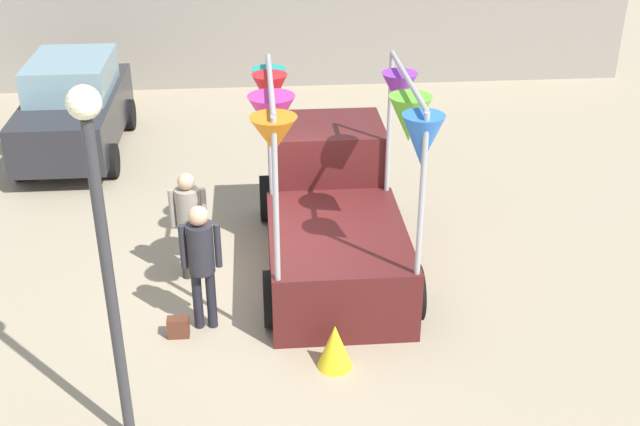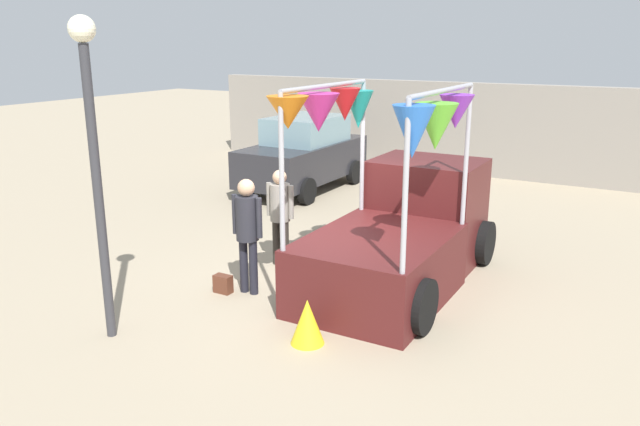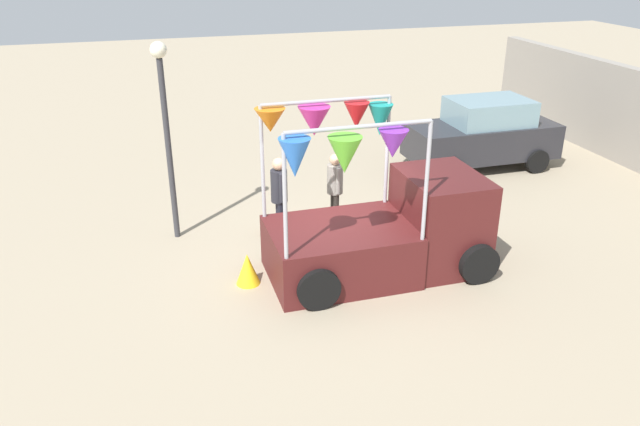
# 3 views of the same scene
# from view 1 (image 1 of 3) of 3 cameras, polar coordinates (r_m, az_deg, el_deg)

# --- Properties ---
(ground_plane) EXTENTS (60.00, 60.00, 0.00)m
(ground_plane) POSITION_cam_1_polar(r_m,az_deg,el_deg) (11.59, -3.34, -5.50)
(ground_plane) COLOR gray
(vendor_truck) EXTENTS (2.46, 4.13, 3.16)m
(vendor_truck) POSITION_cam_1_polar(r_m,az_deg,el_deg) (11.94, 0.77, 0.73)
(vendor_truck) COLOR #4C1919
(vendor_truck) RESTS_ON ground
(parked_car) EXTENTS (1.88, 4.00, 1.88)m
(parked_car) POSITION_cam_1_polar(r_m,az_deg,el_deg) (16.54, -17.07, 7.23)
(parked_car) COLOR #26262B
(parked_car) RESTS_ON ground
(person_customer) EXTENTS (0.53, 0.34, 1.79)m
(person_customer) POSITION_cam_1_polar(r_m,az_deg,el_deg) (10.36, -8.45, -3.01)
(person_customer) COLOR black
(person_customer) RESTS_ON ground
(person_vendor) EXTENTS (0.53, 0.34, 1.67)m
(person_vendor) POSITION_cam_1_polar(r_m,az_deg,el_deg) (11.54, -9.33, -0.22)
(person_vendor) COLOR #2D2823
(person_vendor) RESTS_ON ground
(handbag) EXTENTS (0.28, 0.16, 0.28)m
(handbag) POSITION_cam_1_polar(r_m,az_deg,el_deg) (10.73, -10.04, -8.00)
(handbag) COLOR #592D1E
(handbag) RESTS_ON ground
(street_lamp) EXTENTS (0.32, 0.32, 4.05)m
(street_lamp) POSITION_cam_1_polar(r_m,az_deg,el_deg) (7.92, -15.28, -1.02)
(street_lamp) COLOR #333338
(street_lamp) RESTS_ON ground
(brick_boundary_wall) EXTENTS (18.00, 0.36, 2.60)m
(brick_boundary_wall) POSITION_cam_1_polar(r_m,az_deg,el_deg) (19.89, -4.29, 12.66)
(brick_boundary_wall) COLOR gray
(brick_boundary_wall) RESTS_ON ground
(folded_kite_bundle_sunflower) EXTENTS (0.48, 0.48, 0.60)m
(folded_kite_bundle_sunflower) POSITION_cam_1_polar(r_m,az_deg,el_deg) (9.97, 1.06, -9.45)
(folded_kite_bundle_sunflower) COLOR yellow
(folded_kite_bundle_sunflower) RESTS_ON ground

